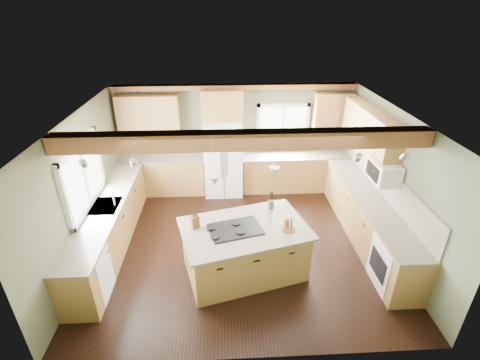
{
  "coord_description": "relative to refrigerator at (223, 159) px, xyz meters",
  "views": [
    {
      "loc": [
        -0.3,
        -5.53,
        4.28
      ],
      "look_at": [
        0.01,
        0.3,
        1.25
      ],
      "focal_mm": 26.0,
      "sensor_mm": 36.0,
      "label": 1
    }
  ],
  "objects": [
    {
      "name": "floor",
      "position": [
        0.3,
        -2.12,
        -0.9
      ],
      "size": [
        5.6,
        5.6,
        0.0
      ],
      "primitive_type": "plane",
      "color": "black",
      "rests_on": "ground"
    },
    {
      "name": "ceiling",
      "position": [
        0.3,
        -2.12,
        1.7
      ],
      "size": [
        5.6,
        5.6,
        0.0
      ],
      "primitive_type": "plane",
      "rotation": [
        3.14,
        0.0,
        0.0
      ],
      "color": "silver",
      "rests_on": "wall_back"
    },
    {
      "name": "wall_back",
      "position": [
        0.3,
        0.38,
        0.4
      ],
      "size": [
        5.6,
        0.0,
        5.6
      ],
      "primitive_type": "plane",
      "rotation": [
        1.57,
        0.0,
        0.0
      ],
      "color": "#50583E",
      "rests_on": "ground"
    },
    {
      "name": "wall_left",
      "position": [
        -2.5,
        -2.12,
        0.4
      ],
      "size": [
        0.0,
        5.0,
        5.0
      ],
      "primitive_type": "plane",
      "rotation": [
        1.57,
        0.0,
        1.57
      ],
      "color": "#50583E",
      "rests_on": "ground"
    },
    {
      "name": "wall_right",
      "position": [
        3.1,
        -2.12,
        0.4
      ],
      "size": [
        0.0,
        5.0,
        5.0
      ],
      "primitive_type": "plane",
      "rotation": [
        1.57,
        0.0,
        -1.57
      ],
      "color": "#50583E",
      "rests_on": "ground"
    },
    {
      "name": "ceiling_beam",
      "position": [
        0.3,
        -2.9,
        1.57
      ],
      "size": [
        5.55,
        0.26,
        0.26
      ],
      "primitive_type": "cube",
      "color": "brown",
      "rests_on": "ceiling"
    },
    {
      "name": "soffit_trim",
      "position": [
        0.3,
        0.28,
        1.64
      ],
      "size": [
        5.55,
        0.2,
        0.1
      ],
      "primitive_type": "cube",
      "color": "brown",
      "rests_on": "ceiling"
    },
    {
      "name": "backsplash_back",
      "position": [
        0.3,
        0.36,
        0.31
      ],
      "size": [
        5.58,
        0.03,
        0.58
      ],
      "primitive_type": "cube",
      "color": "brown",
      "rests_on": "wall_back"
    },
    {
      "name": "backsplash_right",
      "position": [
        3.08,
        -2.07,
        0.31
      ],
      "size": [
        0.03,
        3.7,
        0.58
      ],
      "primitive_type": "cube",
      "color": "brown",
      "rests_on": "wall_right"
    },
    {
      "name": "base_cab_back_left",
      "position": [
        -1.49,
        0.08,
        -0.46
      ],
      "size": [
        2.02,
        0.6,
        0.88
      ],
      "primitive_type": "cube",
      "color": "brown",
      "rests_on": "floor"
    },
    {
      "name": "counter_back_left",
      "position": [
        -1.49,
        0.08,
        0.0
      ],
      "size": [
        2.06,
        0.64,
        0.04
      ],
      "primitive_type": "cube",
      "color": "#50473A",
      "rests_on": "base_cab_back_left"
    },
    {
      "name": "base_cab_back_right",
      "position": [
        1.79,
        0.08,
        -0.46
      ],
      "size": [
        2.62,
        0.6,
        0.88
      ],
      "primitive_type": "cube",
      "color": "brown",
      "rests_on": "floor"
    },
    {
      "name": "counter_back_right",
      "position": [
        1.79,
        0.08,
        0.0
      ],
      "size": [
        2.66,
        0.64,
        0.04
      ],
      "primitive_type": "cube",
      "color": "#50473A",
      "rests_on": "base_cab_back_right"
    },
    {
      "name": "base_cab_left",
      "position": [
        -2.2,
        -2.07,
        -0.46
      ],
      "size": [
        0.6,
        3.7,
        0.88
      ],
      "primitive_type": "cube",
      "color": "brown",
      "rests_on": "floor"
    },
    {
      "name": "counter_left",
      "position": [
        -2.2,
        -2.07,
        0.0
      ],
      "size": [
        0.64,
        3.74,
        0.04
      ],
      "primitive_type": "cube",
      "color": "#50473A",
      "rests_on": "base_cab_left"
    },
    {
      "name": "base_cab_right",
      "position": [
        2.8,
        -2.07,
        -0.46
      ],
      "size": [
        0.6,
        3.7,
        0.88
      ],
      "primitive_type": "cube",
      "color": "brown",
      "rests_on": "floor"
    },
    {
      "name": "counter_right",
      "position": [
        2.8,
        -2.07,
        0.0
      ],
      "size": [
        0.64,
        3.74,
        0.04
      ],
      "primitive_type": "cube",
      "color": "#50473A",
      "rests_on": "base_cab_right"
    },
    {
      "name": "upper_cab_back_left",
      "position": [
        -1.69,
        0.21,
        1.05
      ],
      "size": [
        1.4,
        0.35,
        0.9
      ],
      "primitive_type": "cube",
      "color": "brown",
      "rests_on": "wall_back"
    },
    {
      "name": "upper_cab_over_fridge",
      "position": [
        -0.0,
        0.21,
        1.25
      ],
      "size": [
        0.96,
        0.35,
        0.7
      ],
      "primitive_type": "cube",
      "color": "brown",
      "rests_on": "wall_back"
    },
    {
      "name": "upper_cab_right",
      "position": [
        2.92,
        -1.22,
        1.05
      ],
      "size": [
        0.35,
        2.2,
        0.9
      ],
      "primitive_type": "cube",
      "color": "brown",
      "rests_on": "wall_right"
    },
    {
      "name": "upper_cab_back_corner",
      "position": [
        2.6,
        0.21,
        1.05
      ],
      "size": [
        0.9,
        0.35,
        0.9
      ],
      "primitive_type": "cube",
      "color": "brown",
      "rests_on": "wall_back"
    },
    {
      "name": "window_left",
      "position": [
        -2.48,
        -2.07,
        0.65
      ],
      "size": [
        0.04,
        1.6,
        1.05
      ],
      "primitive_type": "cube",
      "color": "white",
      "rests_on": "wall_left"
    },
    {
      "name": "window_back",
      "position": [
        1.45,
        0.36,
        0.65
      ],
      "size": [
        1.1,
        0.04,
        1.0
      ],
      "primitive_type": "cube",
      "color": "white",
      "rests_on": "wall_back"
    },
    {
      "name": "sink",
      "position": [
        -2.2,
        -2.07,
        0.01
      ],
      "size": [
        0.5,
        0.65,
        0.03
      ],
      "primitive_type": "cube",
      "color": "#262628",
      "rests_on": "counter_left"
    },
    {
      "name": "faucet",
      "position": [
        -2.02,
        -2.07,
        0.15
      ],
      "size": [
        0.02,
        0.02,
        0.28
      ],
      "primitive_type": "cylinder",
      "color": "#B2B2B7",
      "rests_on": "sink"
    },
    {
      "name": "dishwasher",
      "position": [
        -2.19,
        -3.37,
        -0.47
      ],
      "size": [
        0.6,
        0.6,
        0.84
      ],
      "primitive_type": "cube",
      "color": "white",
      "rests_on": "floor"
    },
    {
      "name": "oven",
      "position": [
        2.79,
        -3.37,
        -0.47
      ],
      "size": [
        0.6,
        0.72,
        0.84
      ],
      "primitive_type": "cube",
      "color": "white",
      "rests_on": "floor"
    },
    {
      "name": "microwave",
      "position": [
        2.88,
        -2.17,
        0.65
      ],
      "size": [
        0.4,
        0.7,
        0.38
      ],
      "primitive_type": "cube",
      "color": "white",
      "rests_on": "wall_right"
    },
    {
      "name": "pendant_left",
      "position": [
        -0.14,
        -3.03,
        0.98
      ],
      "size": [
        0.18,
        0.18,
        0.16
      ],
      "primitive_type": "cone",
      "rotation": [
        3.14,
        0.0,
        0.0
      ],
      "color": "#B2B2B7",
      "rests_on": "ceiling"
    },
    {
      "name": "pendant_right",
      "position": [
        0.8,
        -2.78,
        0.98
      ],
      "size": [
        0.18,
        0.18,
        0.16
      ],
      "primitive_type": "cone",
      "rotation": [
        3.14,
        0.0,
        0.0
      ],
      "color": "#B2B2B7",
      "rests_on": "ceiling"
    },
    {
      "name": "refrigerator",
      "position": [
        0.0,
        0.0,
        0.0
      ],
      "size": [
        0.9,
        0.74,
        1.8
      ],
      "primitive_type": "cube",
      "color": "white",
      "rests_on": "floor"
    },
    {
      "name": "island",
      "position": [
        0.33,
        -2.9,
        -0.46
      ],
      "size": [
        2.19,
        1.65,
        0.88
      ],
      "primitive_type": "cube",
      "rotation": [
        0.0,
        0.0,
        0.26
      ],
      "color": "brown",
      "rests_on": "floor"
    },
    {
      "name": "island_top",
      "position": [
        0.33,
        -2.9,
        0.0
      ],
      "size": [
        2.35,
        1.81,
        0.04
      ],
      "primitive_type": "cube",
      "rotation": [
        0.0,
        0.0,
        0.26
      ],
      "color": "#50473A",
      "rests_on": "island"
    },
    {
      "name": "cooktop",
      "position": [
        0.17,
        -2.94,
        0.03
      ],
      "size": [
        0.96,
        0.76,
        0.02
      ],
      "primitive_type": "cube",
      "rotation": [
        0.0,
        0.0,
        0.26
      ],
      "color": "black",
      "rests_on": "island_top"
    },
    {
      "name": "knife_block",
      "position": [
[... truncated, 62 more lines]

